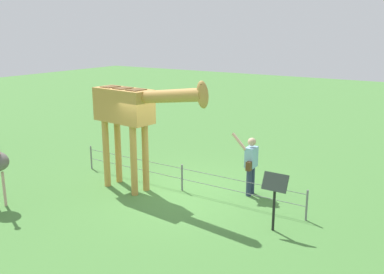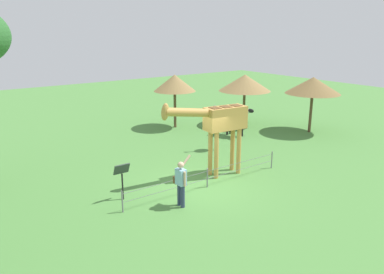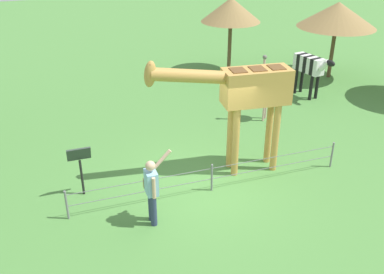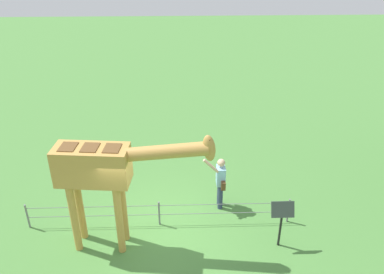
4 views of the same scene
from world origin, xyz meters
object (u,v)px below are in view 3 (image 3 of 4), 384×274
Objects in this scene: shade_hut_near at (337,15)px; shade_hut_aside at (231,10)px; zebra at (310,67)px; info_sign at (80,161)px; ostrich at (266,87)px; giraffe at (245,93)px; visitor at (152,188)px.

shade_hut_near is 0.99× the size of shade_hut_aside.
zebra is 1.38× the size of info_sign.
ostrich is (2.51, 1.37, 0.01)m from zebra.
giraffe is 2.19× the size of visitor.
shade_hut_aside is (1.65, -3.60, 1.51)m from zebra.
giraffe reaches higher than shade_hut_near.
visitor is 10.92m from shade_hut_aside.
zebra is 3.04m from shade_hut_near.
info_sign is at bearing 23.69° from zebra.
giraffe is 2.03× the size of zebra.
shade_hut_aside reaches higher than zebra.
info_sign is at bearing -2.49° from giraffe.
shade_hut_near is at bearing -147.12° from ostrich.
zebra is at bearing -138.82° from giraffe.
giraffe is 1.18× the size of shade_hut_near.
visitor is 2.12m from info_sign.
shade_hut_aside is (3.78, -1.98, 0.07)m from shade_hut_near.
zebra is 2.86m from ostrich.
info_sign is at bearing 26.69° from shade_hut_near.
ostrich is at bearing 32.88° from shade_hut_near.
ostrich is 1.70× the size of info_sign.
visitor is 9.25m from zebra.
zebra is at bearing -143.59° from visitor.
shade_hut_near is 2.38× the size of info_sign.
giraffe reaches higher than ostrich.
giraffe is at bearing 40.07° from shade_hut_near.
shade_hut_aside is 10.47m from info_sign.
shade_hut_aside reaches higher than info_sign.
giraffe is at bearing 51.78° from ostrich.
zebra is 0.58× the size of shade_hut_near.
shade_hut_aside is at bearing -27.62° from shade_hut_near.
shade_hut_near is 12.32m from info_sign.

